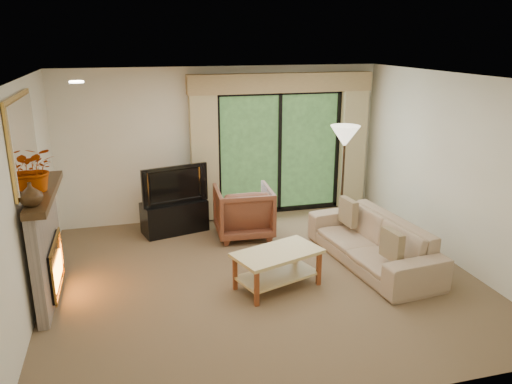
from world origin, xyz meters
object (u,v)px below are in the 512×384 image
object	(u,v)px
media_console	(175,217)
armchair	(243,211)
sofa	(372,241)
coffee_table	(277,269)

from	to	relation	value
media_console	armchair	xyz separation A→B (m)	(1.05, -0.45, 0.15)
media_console	sofa	size ratio (longest dim) A/B	0.46
armchair	sofa	bearing A→B (deg)	138.99
armchair	coffee_table	size ratio (longest dim) A/B	0.82
media_console	coffee_table	xyz separation A→B (m)	(1.05, -2.25, -0.01)
media_console	sofa	bearing A→B (deg)	-50.96
sofa	coffee_table	size ratio (longest dim) A/B	2.06
armchair	sofa	world-z (taller)	armchair
media_console	sofa	world-z (taller)	sofa
media_console	coffee_table	bearing A→B (deg)	-78.85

